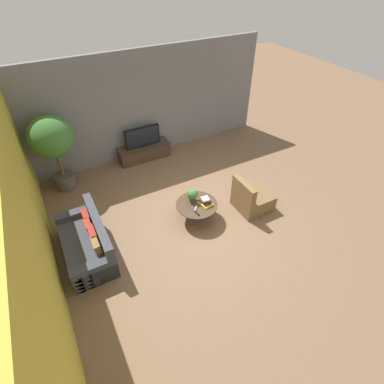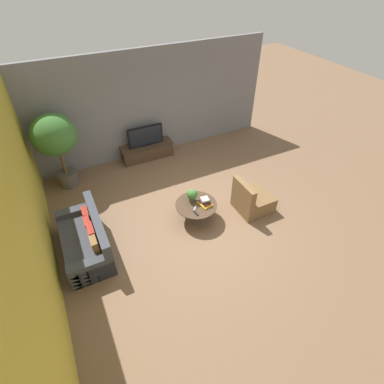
{
  "view_description": "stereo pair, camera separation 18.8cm",
  "coord_description": "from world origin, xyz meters",
  "px_view_note": "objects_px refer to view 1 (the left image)",
  "views": [
    {
      "loc": [
        -2.58,
        -4.4,
        4.99
      ],
      "look_at": [
        -0.05,
        0.28,
        0.55
      ],
      "focal_mm": 28.0,
      "sensor_mm": 36.0,
      "label": 1
    },
    {
      "loc": [
        -2.41,
        -4.49,
        4.99
      ],
      "look_at": [
        -0.05,
        0.28,
        0.55
      ],
      "focal_mm": 28.0,
      "sensor_mm": 36.0,
      "label": 2
    }
  ],
  "objects_px": {
    "media_console": "(144,152)",
    "couch_by_wall": "(88,243)",
    "television": "(142,137)",
    "coffee_table": "(197,209)",
    "armchair_wicker": "(251,199)",
    "potted_palm_tall": "(52,141)",
    "potted_plant_tabletop": "(192,195)"
  },
  "relations": [
    {
      "from": "media_console",
      "to": "couch_by_wall",
      "type": "relative_size",
      "value": 0.86
    },
    {
      "from": "television",
      "to": "coffee_table",
      "type": "height_order",
      "value": "television"
    },
    {
      "from": "couch_by_wall",
      "to": "media_console",
      "type": "bearing_deg",
      "value": 140.49
    },
    {
      "from": "media_console",
      "to": "armchair_wicker",
      "type": "bearing_deg",
      "value": -65.78
    },
    {
      "from": "coffee_table",
      "to": "potted_palm_tall",
      "type": "relative_size",
      "value": 0.48
    },
    {
      "from": "media_console",
      "to": "potted_palm_tall",
      "type": "bearing_deg",
      "value": -172.61
    },
    {
      "from": "television",
      "to": "armchair_wicker",
      "type": "height_order",
      "value": "television"
    },
    {
      "from": "media_console",
      "to": "potted_palm_tall",
      "type": "xyz_separation_m",
      "value": [
        -2.32,
        -0.3,
        1.15
      ]
    },
    {
      "from": "television",
      "to": "couch_by_wall",
      "type": "relative_size",
      "value": 0.58
    },
    {
      "from": "television",
      "to": "potted_palm_tall",
      "type": "distance_m",
      "value": 2.43
    },
    {
      "from": "potted_plant_tabletop",
      "to": "television",
      "type": "bearing_deg",
      "value": 92.03
    },
    {
      "from": "coffee_table",
      "to": "media_console",
      "type": "bearing_deg",
      "value": 92.5
    },
    {
      "from": "television",
      "to": "couch_by_wall",
      "type": "bearing_deg",
      "value": -129.52
    },
    {
      "from": "television",
      "to": "armchair_wicker",
      "type": "distance_m",
      "value": 3.61
    },
    {
      "from": "coffee_table",
      "to": "potted_palm_tall",
      "type": "height_order",
      "value": "potted_palm_tall"
    },
    {
      "from": "couch_by_wall",
      "to": "potted_plant_tabletop",
      "type": "height_order",
      "value": "couch_by_wall"
    },
    {
      "from": "coffee_table",
      "to": "potted_palm_tall",
      "type": "bearing_deg",
      "value": 132.49
    },
    {
      "from": "potted_palm_tall",
      "to": "coffee_table",
      "type": "bearing_deg",
      "value": -47.51
    },
    {
      "from": "media_console",
      "to": "potted_plant_tabletop",
      "type": "distance_m",
      "value": 2.86
    },
    {
      "from": "armchair_wicker",
      "to": "potted_palm_tall",
      "type": "distance_m",
      "value": 4.94
    },
    {
      "from": "couch_by_wall",
      "to": "potted_palm_tall",
      "type": "relative_size",
      "value": 0.89
    },
    {
      "from": "potted_plant_tabletop",
      "to": "media_console",
      "type": "bearing_deg",
      "value": 92.03
    },
    {
      "from": "media_console",
      "to": "television",
      "type": "height_order",
      "value": "television"
    },
    {
      "from": "media_console",
      "to": "coffee_table",
      "type": "bearing_deg",
      "value": -87.5
    },
    {
      "from": "television",
      "to": "couch_by_wall",
      "type": "height_order",
      "value": "television"
    },
    {
      "from": "television",
      "to": "potted_plant_tabletop",
      "type": "xyz_separation_m",
      "value": [
        0.1,
        -2.82,
        -0.1
      ]
    },
    {
      "from": "coffee_table",
      "to": "couch_by_wall",
      "type": "distance_m",
      "value": 2.45
    },
    {
      "from": "potted_palm_tall",
      "to": "potted_plant_tabletop",
      "type": "bearing_deg",
      "value": -46.23
    },
    {
      "from": "armchair_wicker",
      "to": "potted_plant_tabletop",
      "type": "xyz_separation_m",
      "value": [
        -1.37,
        0.44,
        0.35
      ]
    },
    {
      "from": "coffee_table",
      "to": "potted_plant_tabletop",
      "type": "relative_size",
      "value": 2.96
    },
    {
      "from": "armchair_wicker",
      "to": "potted_plant_tabletop",
      "type": "distance_m",
      "value": 1.48
    },
    {
      "from": "coffee_table",
      "to": "couch_by_wall",
      "type": "relative_size",
      "value": 0.54
    }
  ]
}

